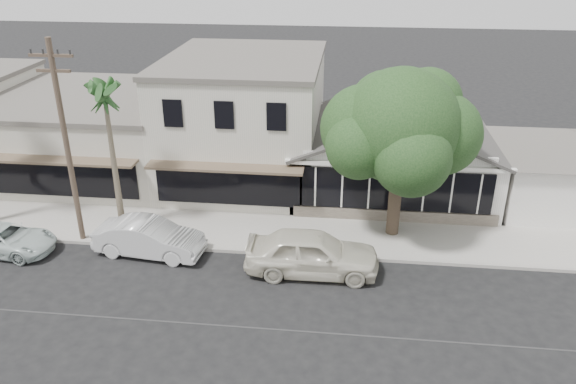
# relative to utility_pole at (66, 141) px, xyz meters

# --- Properties ---
(ground) EXTENTS (140.00, 140.00, 0.00)m
(ground) POSITION_rel_utility_pole_xyz_m (9.00, -5.20, -4.79)
(ground) COLOR black
(ground) RESTS_ON ground
(sidewalk_north) EXTENTS (90.00, 3.50, 0.15)m
(sidewalk_north) POSITION_rel_utility_pole_xyz_m (1.00, 1.55, -4.71)
(sidewalk_north) COLOR #9E9991
(sidewalk_north) RESTS_ON ground
(corner_shop) EXTENTS (10.40, 8.60, 5.10)m
(corner_shop) POSITION_rel_utility_pole_xyz_m (14.00, 7.27, -2.17)
(corner_shop) COLOR white
(corner_shop) RESTS_ON ground
(side_cottage) EXTENTS (6.00, 6.00, 3.00)m
(side_cottage) POSITION_rel_utility_pole_xyz_m (22.20, 6.30, -3.29)
(side_cottage) COLOR white
(side_cottage) RESTS_ON ground
(row_building_near) EXTENTS (8.00, 10.00, 6.50)m
(row_building_near) POSITION_rel_utility_pole_xyz_m (6.00, 8.30, -1.54)
(row_building_near) COLOR beige
(row_building_near) RESTS_ON ground
(row_building_midnear) EXTENTS (10.00, 10.00, 4.20)m
(row_building_midnear) POSITION_rel_utility_pole_xyz_m (-3.00, 8.30, -2.69)
(row_building_midnear) COLOR beige
(row_building_midnear) RESTS_ON ground
(utility_pole) EXTENTS (1.80, 0.24, 9.00)m
(utility_pole) POSITION_rel_utility_pole_xyz_m (0.00, 0.00, 0.00)
(utility_pole) COLOR brown
(utility_pole) RESTS_ON ground
(car_0) EXTENTS (5.43, 2.25, 1.84)m
(car_0) POSITION_rel_utility_pole_xyz_m (10.42, -1.39, -3.87)
(car_0) COLOR beige
(car_0) RESTS_ON ground
(car_1) EXTENTS (4.86, 2.16, 1.55)m
(car_1) POSITION_rel_utility_pole_xyz_m (3.40, -0.72, -4.01)
(car_1) COLOR silver
(car_1) RESTS_ON ground
(car_2) EXTENTS (4.52, 2.41, 1.21)m
(car_2) POSITION_rel_utility_pole_xyz_m (-2.88, -1.23, -4.18)
(car_2) COLOR silver
(car_2) RESTS_ON ground
(shade_tree) EXTENTS (6.97, 6.30, 7.73)m
(shade_tree) POSITION_rel_utility_pole_xyz_m (13.80, 2.32, 0.30)
(shade_tree) COLOR #4B3E2D
(shade_tree) RESTS_ON ground
(palm_east) EXTENTS (2.35, 2.35, 7.44)m
(palm_east) POSITION_rel_utility_pole_xyz_m (1.46, 1.07, 1.62)
(palm_east) COLOR #726651
(palm_east) RESTS_ON ground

